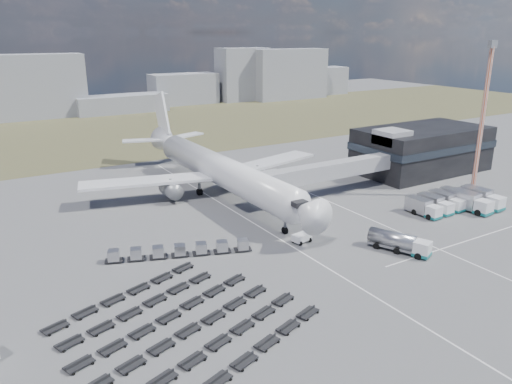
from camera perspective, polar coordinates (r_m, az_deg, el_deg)
ground at (r=73.13m, az=7.32°, el=-7.01°), size 420.00×420.00×0.00m
grass_strip at (r=169.65m, az=-16.45°, el=6.70°), size 420.00×90.00×0.01m
lane_markings at (r=81.13m, az=11.45°, el=-4.66°), size 47.12×110.00×0.01m
terminal at (r=119.98m, az=18.38°, el=4.73°), size 30.40×16.40×11.00m
jet_bridge at (r=95.79m, az=7.37°, el=2.23°), size 30.30×3.80×7.05m
airliner at (r=97.15m, az=-4.44°, el=2.69°), size 51.59×64.53×17.62m
skyline at (r=208.90m, az=-17.80°, el=11.13°), size 291.26×26.56×23.79m
fuel_tanker at (r=75.61m, az=16.03°, el=-5.53°), size 5.65×9.14×2.90m
pushback_tug at (r=76.37m, az=5.24°, el=-5.27°), size 3.17×2.11×1.36m
catering_truck at (r=108.25m, az=0.08°, el=2.15°), size 3.72×6.02×2.57m
service_trucks_near at (r=95.30m, az=20.37°, el=-1.12°), size 12.19×7.09×2.65m
service_trucks_far at (r=98.27m, az=23.88°, el=-0.84°), size 6.89×8.07×3.09m
uld_row at (r=72.13m, az=-8.70°, el=-6.60°), size 20.00×8.24×1.60m
baggage_dollies at (r=56.32m, az=-8.85°, el=-14.82°), size 29.47×27.48×0.66m
floodlight_mast at (r=102.77m, az=24.42°, el=7.32°), size 2.79×2.25×29.17m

